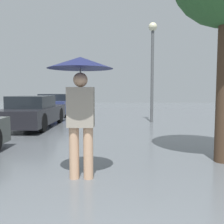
{
  "coord_description": "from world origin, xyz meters",
  "views": [
    {
      "loc": [
        0.2,
        -0.89,
        1.42
      ],
      "look_at": [
        0.14,
        3.06,
        1.09
      ],
      "focal_mm": 40.0,
      "sensor_mm": 36.0,
      "label": 1
    }
  ],
  "objects_px": {
    "pedestrian": "(81,85)",
    "parked_car_middle": "(34,112)",
    "parked_car_farthest": "(56,105)",
    "street_lamp": "(152,56)"
  },
  "relations": [
    {
      "from": "parked_car_middle",
      "to": "street_lamp",
      "type": "bearing_deg",
      "value": 17.93
    },
    {
      "from": "street_lamp",
      "to": "pedestrian",
      "type": "bearing_deg",
      "value": -106.46
    },
    {
      "from": "parked_car_middle",
      "to": "parked_car_farthest",
      "type": "bearing_deg",
      "value": 93.66
    },
    {
      "from": "pedestrian",
      "to": "parked_car_middle",
      "type": "xyz_separation_m",
      "value": [
        -2.7,
        5.84,
        -0.93
      ]
    },
    {
      "from": "parked_car_middle",
      "to": "street_lamp",
      "type": "xyz_separation_m",
      "value": [
        4.9,
        1.58,
        2.42
      ]
    },
    {
      "from": "pedestrian",
      "to": "parked_car_middle",
      "type": "distance_m",
      "value": 6.5
    },
    {
      "from": "street_lamp",
      "to": "parked_car_farthest",
      "type": "bearing_deg",
      "value": 145.66
    },
    {
      "from": "pedestrian",
      "to": "street_lamp",
      "type": "height_order",
      "value": "street_lamp"
    },
    {
      "from": "parked_car_middle",
      "to": "street_lamp",
      "type": "relative_size",
      "value": 0.95
    },
    {
      "from": "parked_car_middle",
      "to": "parked_car_farthest",
      "type": "relative_size",
      "value": 1.0
    }
  ]
}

